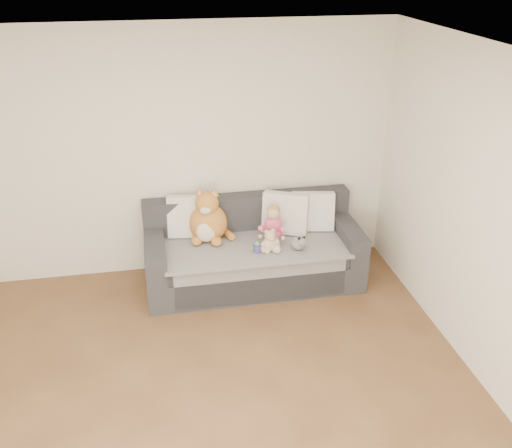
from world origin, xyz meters
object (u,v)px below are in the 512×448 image
Objects in this scene: toddler at (273,227)px; teddy_bear at (270,242)px; sofa at (253,254)px; sippy_cup at (257,247)px; plush_cat at (208,220)px.

toddler is 1.66× the size of teddy_bear.
sofa is 17.44× the size of sippy_cup.
plush_cat is at bearing 139.47° from sippy_cup.
plush_cat is (-0.44, 0.11, 0.38)m from sofa.
plush_cat is 0.59m from sippy_cup.
toddler is 0.66m from plush_cat.
sippy_cup is (-0.13, -0.01, -0.03)m from teddy_bear.
plush_cat is (-0.64, 0.17, 0.05)m from toddler.
plush_cat is at bearing -177.17° from toddler.
toddler is at bearing 61.06° from teddy_bear.
sofa is 0.35m from sippy_cup.
toddler reaches higher than sofa.
sippy_cup is (-0.20, -0.20, -0.10)m from toddler.
teddy_bear is at bearing -91.75° from toddler.
plush_cat reaches higher than teddy_bear.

